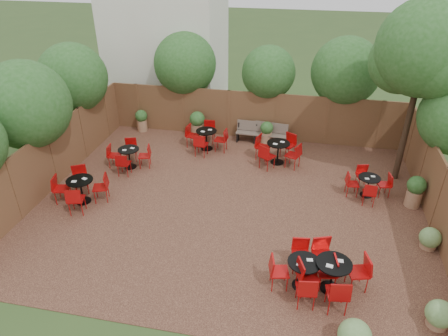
# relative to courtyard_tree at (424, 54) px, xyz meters

# --- Properties ---
(ground) EXTENTS (80.00, 80.00, 0.00)m
(ground) POSITION_rel_courtyard_tree_xyz_m (-5.39, -2.70, -4.34)
(ground) COLOR #354F23
(ground) RESTS_ON ground
(courtyard_paving) EXTENTS (12.00, 10.00, 0.02)m
(courtyard_paving) POSITION_rel_courtyard_tree_xyz_m (-5.39, -2.70, -4.33)
(courtyard_paving) COLOR #341D15
(courtyard_paving) RESTS_ON ground
(fence_back) EXTENTS (12.00, 0.08, 2.00)m
(fence_back) POSITION_rel_courtyard_tree_xyz_m (-5.39, 2.30, -3.34)
(fence_back) COLOR #54371F
(fence_back) RESTS_ON ground
(fence_left) EXTENTS (0.08, 10.00, 2.00)m
(fence_left) POSITION_rel_courtyard_tree_xyz_m (-11.39, -2.70, -3.34)
(fence_left) COLOR #54371F
(fence_left) RESTS_ON ground
(fence_right) EXTENTS (0.08, 10.00, 2.00)m
(fence_right) POSITION_rel_courtyard_tree_xyz_m (0.61, -2.70, -3.34)
(fence_right) COLOR #54371F
(fence_right) RESTS_ON ground
(neighbour_building) EXTENTS (5.00, 4.00, 8.00)m
(neighbour_building) POSITION_rel_courtyard_tree_xyz_m (-9.89, 5.30, -0.34)
(neighbour_building) COLOR silver
(neighbour_building) RESTS_ON ground
(overhang_foliage) EXTENTS (15.67, 10.75, 2.79)m
(overhang_foliage) POSITION_rel_courtyard_tree_xyz_m (-7.40, 0.23, -1.58)
(overhang_foliage) COLOR #22511A
(overhang_foliage) RESTS_ON ground
(courtyard_tree) EXTENTS (3.02, 2.97, 5.99)m
(courtyard_tree) POSITION_rel_courtyard_tree_xyz_m (0.00, 0.00, 0.00)
(courtyard_tree) COLOR black
(courtyard_tree) RESTS_ON courtyard_paving
(park_bench_left) EXTENTS (1.37, 0.47, 0.84)m
(park_bench_left) POSITION_rel_courtyard_tree_xyz_m (-5.30, 1.92, -3.89)
(park_bench_left) COLOR brown
(park_bench_left) RESTS_ON courtyard_paving
(park_bench_right) EXTENTS (1.40, 0.60, 0.84)m
(park_bench_right) POSITION_rel_courtyard_tree_xyz_m (-4.56, 1.92, -3.89)
(park_bench_right) COLOR brown
(park_bench_right) RESTS_ON courtyard_paving
(bistro_tables) EXTENTS (10.48, 8.31, 0.95)m
(bistro_tables) POSITION_rel_courtyard_tree_xyz_m (-5.40, -2.41, -3.86)
(bistro_tables) COLOR black
(bistro_tables) RESTS_ON courtyard_paving
(planters) EXTENTS (10.96, 4.21, 1.14)m
(planters) POSITION_rel_courtyard_tree_xyz_m (-5.50, 0.95, -3.76)
(planters) COLOR #94694A
(planters) RESTS_ON courtyard_paving
(low_shrubs) EXTENTS (2.86, 4.29, 0.74)m
(low_shrubs) POSITION_rel_courtyard_tree_xyz_m (-0.80, -6.12, -4.00)
(low_shrubs) COLOR #94694A
(low_shrubs) RESTS_ON courtyard_paving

